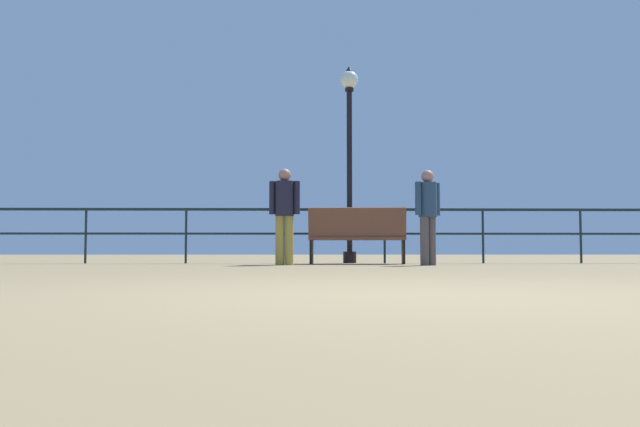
{
  "coord_description": "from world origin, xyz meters",
  "views": [
    {
      "loc": [
        -0.53,
        -3.6,
        0.25
      ],
      "look_at": [
        -0.3,
        7.86,
        0.91
      ],
      "focal_mm": 35.78,
      "sensor_mm": 36.0,
      "label": 1
    }
  ],
  "objects": [
    {
      "name": "person_by_bench",
      "position": [
        1.44,
        6.72,
        0.89
      ],
      "size": [
        0.45,
        0.3,
        1.56
      ],
      "color": "#504847",
      "rests_on": "ground_plane"
    },
    {
      "name": "ground_plane",
      "position": [
        0.0,
        0.0,
        0.0
      ],
      "size": [
        60.0,
        60.0,
        0.0
      ],
      "primitive_type": "plane",
      "color": "#897550"
    },
    {
      "name": "lamppost_center",
      "position": [
        0.29,
        8.61,
        2.38
      ],
      "size": [
        0.34,
        0.34,
        3.84
      ],
      "color": "black",
      "rests_on": "ground_plane"
    },
    {
      "name": "bench_near_left",
      "position": [
        0.36,
        7.7,
        0.55
      ],
      "size": [
        1.76,
        0.76,
        1.0
      ],
      "color": "brown",
      "rests_on": "ground_plane"
    },
    {
      "name": "person_at_railing",
      "position": [
        -0.91,
        7.03,
        0.93
      ],
      "size": [
        0.52,
        0.31,
        1.61
      ],
      "color": "#A68D39",
      "rests_on": "ground_plane"
    },
    {
      "name": "pier_railing",
      "position": [
        -0.0,
        8.36,
        0.76
      ],
      "size": [
        24.27,
        0.05,
        1.04
      ],
      "color": "black",
      "rests_on": "ground_plane"
    }
  ]
}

